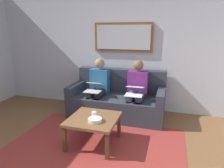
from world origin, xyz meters
TOP-DOWN VIEW (x-y plane):
  - wall_rear at (0.00, -2.60)m, footprint 6.00×0.12m
  - area_rug at (0.00, -0.85)m, footprint 2.60×1.80m
  - couch at (0.00, -2.12)m, footprint 1.87×0.90m
  - framed_mirror at (0.00, -2.51)m, footprint 1.24×0.05m
  - coffee_table at (0.05, -0.90)m, footprint 0.71×0.71m
  - cup at (0.05, -0.92)m, footprint 0.07×0.07m
  - bowl at (-0.02, -0.79)m, footprint 0.20×0.20m
  - person_left at (-0.40, -2.05)m, footprint 0.38×0.58m
  - laptop_white at (-0.40, -1.81)m, footprint 0.31×0.36m
  - person_right at (0.40, -2.05)m, footprint 0.38×0.58m
  - laptop_silver at (0.40, -1.82)m, footprint 0.30×0.38m

SIDE VIEW (x-z plane):
  - area_rug at x=0.00m, z-range 0.00..0.01m
  - couch at x=0.00m, z-range -0.14..0.76m
  - coffee_table at x=0.05m, z-range 0.16..0.59m
  - bowl at x=-0.02m, z-range 0.43..0.48m
  - cup at x=0.05m, z-range 0.43..0.52m
  - person_left at x=-0.40m, z-range 0.04..1.18m
  - person_right at x=0.40m, z-range 0.04..1.18m
  - laptop_silver at x=0.40m, z-range 0.54..0.71m
  - laptop_white at x=-0.40m, z-range 0.56..0.71m
  - wall_rear at x=0.00m, z-range 0.00..2.60m
  - framed_mirror at x=0.00m, z-range 1.25..1.85m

